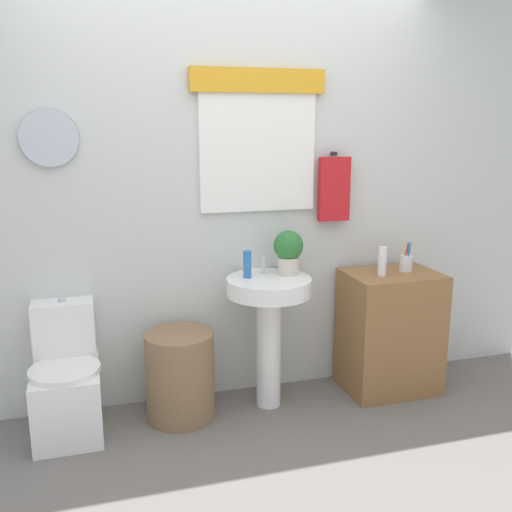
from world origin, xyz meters
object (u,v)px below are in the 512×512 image
at_px(pedestal_sink, 269,311).
at_px(toothbrush_cup, 406,263).
at_px(toilet, 67,383).
at_px(laundry_hamper, 180,375).
at_px(soap_bottle, 247,264).
at_px(potted_plant, 288,250).
at_px(lotion_bottle, 382,261).
at_px(wooden_cabinet, 390,331).

distance_m(pedestal_sink, toothbrush_cup, 0.95).
xyz_separation_m(toilet, laundry_hamper, (0.63, -0.03, -0.02)).
distance_m(soap_bottle, potted_plant, 0.27).
height_order(pedestal_sink, potted_plant, potted_plant).
height_order(potted_plant, lotion_bottle, potted_plant).
bearing_deg(soap_bottle, wooden_cabinet, -3.04).
bearing_deg(toilet, soap_bottle, 0.86).
bearing_deg(laundry_hamper, pedestal_sink, -0.00).
xyz_separation_m(pedestal_sink, lotion_bottle, (0.72, -0.04, 0.27)).
xyz_separation_m(toilet, wooden_cabinet, (2.00, -0.03, 0.11)).
distance_m(potted_plant, lotion_bottle, 0.60).
distance_m(wooden_cabinet, toothbrush_cup, 0.46).
xyz_separation_m(pedestal_sink, wooden_cabinet, (0.82, 0.00, -0.21)).
xyz_separation_m(potted_plant, toothbrush_cup, (0.78, -0.04, -0.12)).
distance_m(laundry_hamper, pedestal_sink, 0.65).
bearing_deg(toilet, toothbrush_cup, -0.38).
bearing_deg(laundry_hamper, toothbrush_cup, 0.79).
relative_size(wooden_cabinet, soap_bottle, 4.82).
bearing_deg(potted_plant, toilet, -178.88).
xyz_separation_m(laundry_hamper, soap_bottle, (0.43, 0.05, 0.63)).
xyz_separation_m(toilet, soap_bottle, (1.06, 0.02, 0.61)).
bearing_deg(wooden_cabinet, lotion_bottle, -158.56).
relative_size(laundry_hamper, potted_plant, 1.96).
relative_size(laundry_hamper, pedestal_sink, 0.65).
bearing_deg(wooden_cabinet, laundry_hamper, 180.00).
relative_size(soap_bottle, lotion_bottle, 0.89).
height_order(toilet, potted_plant, potted_plant).
height_order(laundry_hamper, wooden_cabinet, wooden_cabinet).
xyz_separation_m(potted_plant, lotion_bottle, (0.58, -0.10, -0.09)).
distance_m(toilet, laundry_hamper, 0.63).
bearing_deg(toothbrush_cup, soap_bottle, 178.37).
bearing_deg(lotion_bottle, laundry_hamper, 178.19).
xyz_separation_m(soap_bottle, potted_plant, (0.26, 0.01, 0.07)).
relative_size(pedestal_sink, toothbrush_cup, 4.39).
bearing_deg(potted_plant, lotion_bottle, -9.77).
xyz_separation_m(lotion_bottle, toothbrush_cup, (0.20, 0.06, -0.04)).
bearing_deg(potted_plant, soap_bottle, -177.80).
xyz_separation_m(wooden_cabinet, potted_plant, (-0.68, 0.06, 0.57)).
height_order(toilet, pedestal_sink, pedestal_sink).
xyz_separation_m(soap_bottle, toothbrush_cup, (1.04, -0.03, -0.05)).
height_order(wooden_cabinet, lotion_bottle, lotion_bottle).
height_order(soap_bottle, potted_plant, potted_plant).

